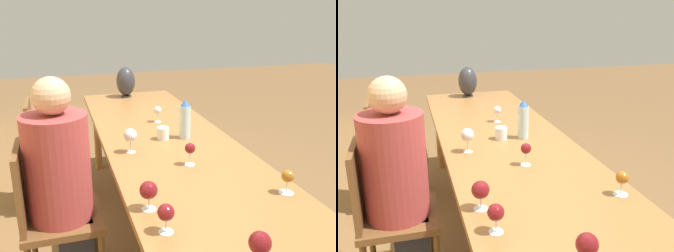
% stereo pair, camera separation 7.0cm
% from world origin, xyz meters
% --- Properties ---
extents(ground_plane, '(14.00, 14.00, 0.00)m').
position_xyz_m(ground_plane, '(0.00, 0.00, 0.00)').
color(ground_plane, brown).
extents(dining_table, '(2.89, 0.85, 0.76)m').
position_xyz_m(dining_table, '(0.00, 0.00, 0.69)').
color(dining_table, '#936033').
rests_on(dining_table, ground_plane).
extents(water_bottle, '(0.07, 0.07, 0.27)m').
position_xyz_m(water_bottle, '(-0.03, -0.12, 0.89)').
color(water_bottle, '#ADCCD6').
rests_on(water_bottle, dining_table).
extents(water_tumbler, '(0.08, 0.08, 0.08)m').
position_xyz_m(water_tumbler, '(-0.01, 0.03, 0.80)').
color(water_tumbler, silver).
rests_on(water_tumbler, dining_table).
extents(vase, '(0.18, 0.18, 0.29)m').
position_xyz_m(vase, '(1.28, 0.03, 0.91)').
color(vase, '#2D2D33').
rests_on(vase, dining_table).
extents(wine_glass_0, '(0.08, 0.08, 0.13)m').
position_xyz_m(wine_glass_0, '(-0.87, 0.34, 0.85)').
color(wine_glass_0, silver).
rests_on(wine_glass_0, dining_table).
extents(wine_glass_1, '(0.06, 0.06, 0.13)m').
position_xyz_m(wine_glass_1, '(-0.47, -0.00, 0.85)').
color(wine_glass_1, silver).
rests_on(wine_glass_1, dining_table).
extents(wine_glass_2, '(0.07, 0.07, 0.12)m').
position_xyz_m(wine_glass_2, '(-1.06, 0.32, 0.84)').
color(wine_glass_2, silver).
rests_on(wine_glass_2, dining_table).
extents(wine_glass_3, '(0.06, 0.06, 0.13)m').
position_xyz_m(wine_glass_3, '(0.38, -0.04, 0.85)').
color(wine_glass_3, silver).
rests_on(wine_glass_3, dining_table).
extents(wine_glass_4, '(0.08, 0.08, 0.15)m').
position_xyz_m(wine_glass_4, '(-0.18, 0.28, 0.87)').
color(wine_glass_4, silver).
rests_on(wine_glass_4, dining_table).
extents(wine_glass_5, '(0.07, 0.07, 0.12)m').
position_xyz_m(wine_glass_5, '(-0.92, -0.33, 0.84)').
color(wine_glass_5, silver).
rests_on(wine_glass_5, dining_table).
extents(wine_glass_6, '(0.08, 0.08, 0.14)m').
position_xyz_m(wine_glass_6, '(-1.36, 0.08, 0.85)').
color(wine_glass_6, silver).
rests_on(wine_glass_6, dining_table).
extents(chair_near, '(0.44, 0.44, 0.91)m').
position_xyz_m(chair_near, '(-0.32, 0.78, 0.50)').
color(chair_near, brown).
rests_on(chair_near, ground_plane).
extents(chair_far, '(0.44, 0.44, 0.91)m').
position_xyz_m(chair_far, '(0.70, 0.78, 0.50)').
color(chair_far, brown).
rests_on(chair_far, ground_plane).
extents(person_near, '(0.36, 0.36, 1.27)m').
position_xyz_m(person_near, '(-0.32, 0.70, 0.68)').
color(person_near, '#2D2D38').
rests_on(person_near, ground_plane).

